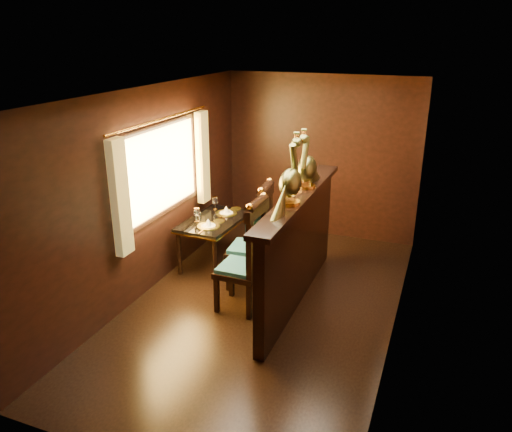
# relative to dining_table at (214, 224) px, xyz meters

# --- Properties ---
(ground) EXTENTS (5.00, 5.00, 0.00)m
(ground) POSITION_rel_dining_table_xyz_m (1.05, -0.87, -0.59)
(ground) COLOR black
(ground) RESTS_ON ground
(room_shell) EXTENTS (3.04, 5.04, 2.52)m
(room_shell) POSITION_rel_dining_table_xyz_m (0.97, -0.85, 0.99)
(room_shell) COLOR black
(room_shell) RESTS_ON ground
(partition) EXTENTS (0.26, 2.70, 1.36)m
(partition) POSITION_rel_dining_table_xyz_m (1.37, -0.57, 0.12)
(partition) COLOR black
(partition) RESTS_ON ground
(dining_table) EXTENTS (0.73, 1.15, 0.86)m
(dining_table) POSITION_rel_dining_table_xyz_m (0.00, 0.00, 0.00)
(dining_table) COLOR black
(dining_table) RESTS_ON ground
(chair_left) EXTENTS (0.51, 0.56, 1.40)m
(chair_left) POSITION_rel_dining_table_xyz_m (0.93, -0.98, 0.13)
(chair_left) COLOR black
(chair_left) RESTS_ON ground
(chair_right) EXTENTS (0.55, 0.57, 1.40)m
(chair_right) POSITION_rel_dining_table_xyz_m (0.82, -0.41, 0.13)
(chair_right) COLOR black
(chair_right) RESTS_ON ground
(peacock_left) EXTENTS (0.23, 0.63, 0.74)m
(peacock_left) POSITION_rel_dining_table_xyz_m (1.38, -0.95, 1.14)
(peacock_left) COLOR #1B5330
(peacock_left) RESTS_ON partition
(peacock_right) EXTENTS (0.23, 0.61, 0.73)m
(peacock_right) POSITION_rel_dining_table_xyz_m (1.38, -0.31, 1.13)
(peacock_right) COLOR #1B5330
(peacock_right) RESTS_ON partition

